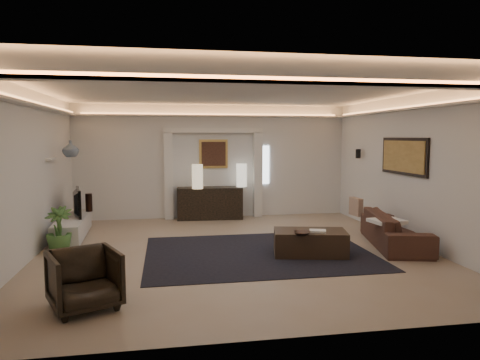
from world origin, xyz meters
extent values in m
plane|color=gray|center=(0.00, 0.00, 0.00)|extent=(7.00, 7.00, 0.00)
plane|color=white|center=(0.00, 0.00, 2.90)|extent=(7.00, 7.00, 0.00)
plane|color=silver|center=(0.00, 3.50, 1.45)|extent=(7.00, 0.00, 7.00)
plane|color=silver|center=(0.00, -3.50, 1.45)|extent=(7.00, 0.00, 7.00)
plane|color=silver|center=(-3.50, 0.00, 1.45)|extent=(0.00, 7.00, 7.00)
plane|color=silver|center=(3.50, 0.00, 1.45)|extent=(0.00, 7.00, 7.00)
cube|color=silver|center=(0.00, 0.00, 2.62)|extent=(7.00, 7.00, 0.04)
cube|color=white|center=(1.35, 3.48, 1.35)|extent=(0.25, 0.03, 1.00)
cube|color=black|center=(0.40, -0.20, 0.01)|extent=(4.00, 3.00, 0.01)
cube|color=silver|center=(-1.15, 3.40, 1.10)|extent=(0.22, 0.20, 2.20)
cube|color=silver|center=(1.15, 3.40, 1.10)|extent=(0.22, 0.20, 2.20)
cube|color=silver|center=(0.00, 3.40, 2.25)|extent=(2.52, 0.20, 0.12)
cube|color=tan|center=(0.00, 3.47, 1.65)|extent=(0.74, 0.04, 0.74)
cube|color=#4C2D1E|center=(0.00, 3.44, 1.65)|extent=(0.62, 0.02, 0.62)
cube|color=black|center=(3.47, 0.30, 1.70)|extent=(0.04, 1.64, 0.74)
cube|color=tan|center=(3.44, 0.30, 1.70)|extent=(0.02, 1.50, 0.62)
cylinder|color=black|center=(3.38, 2.20, 1.68)|extent=(0.12, 0.12, 0.22)
cube|color=silver|center=(-3.44, 1.40, 1.65)|extent=(0.10, 0.55, 0.04)
cube|color=black|center=(-0.12, 3.25, 0.40)|extent=(1.67, 0.62, 0.82)
cylinder|color=beige|center=(-0.45, 2.99, 1.09)|extent=(0.29, 0.29, 0.60)
cylinder|color=white|center=(0.70, 3.25, 1.09)|extent=(0.29, 0.29, 0.59)
cube|color=silver|center=(-3.15, 1.65, 0.23)|extent=(0.63, 2.12, 0.39)
imported|color=black|center=(-3.15, 1.83, 0.74)|extent=(1.01, 0.36, 0.58)
cylinder|color=black|center=(-2.93, 2.38, 0.64)|extent=(0.15, 0.15, 0.40)
imported|color=#3D4951|center=(-3.15, 1.75, 1.84)|extent=(0.43, 0.43, 0.34)
imported|color=#3C682E|center=(-3.15, 0.49, 0.41)|extent=(0.49, 0.49, 0.83)
imported|color=black|center=(3.09, -0.12, 0.32)|extent=(2.30, 1.32, 0.63)
cube|color=white|center=(2.76, -0.41, 0.55)|extent=(0.63, 0.54, 0.06)
cube|color=tan|center=(2.91, 1.23, 0.55)|extent=(0.17, 0.40, 0.39)
cube|color=black|center=(1.27, -0.47, 0.20)|extent=(1.37, 0.94, 0.47)
imported|color=#36251C|center=(1.01, -0.82, 0.44)|extent=(0.37, 0.37, 0.07)
cube|color=silver|center=(1.37, -0.60, 0.42)|extent=(0.33, 0.28, 0.03)
imported|color=#342A1A|center=(-2.22, -2.31, 0.36)|extent=(1.03, 1.04, 0.72)
camera|label=1|loc=(-1.23, -7.69, 2.09)|focal=32.56mm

